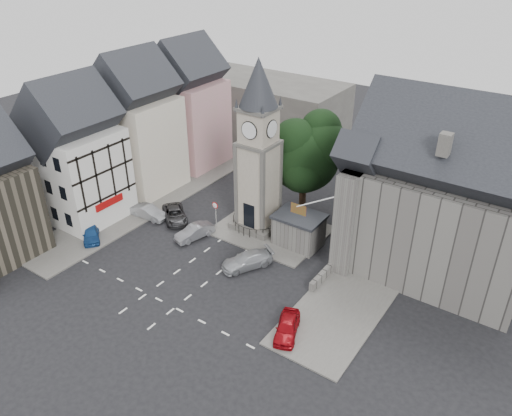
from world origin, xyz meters
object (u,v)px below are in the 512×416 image
Objects in this scene: clock_tower at (258,149)px; car_west_blue at (91,233)px; car_east_red at (287,327)px; pedestrian at (372,255)px; stone_shelter at (299,230)px.

car_west_blue is (-11.50, -10.72, -7.50)m from clock_tower.
car_east_red is 11.64m from pedestrian.
car_east_red is (21.54, -0.27, 0.02)m from car_west_blue.
clock_tower is 3.78× the size of stone_shelter.
stone_shelter is (4.80, -0.49, -6.57)m from clock_tower.
clock_tower is 8.15m from stone_shelter.
stone_shelter is at bearing -19.81° from car_west_blue.
car_west_blue is at bearing 19.43° from pedestrian.
car_east_red is 2.15× the size of pedestrian.
car_west_blue is (-16.30, -10.23, -0.93)m from stone_shelter.
car_west_blue is 25.62m from pedestrian.
clock_tower is at bearing -3.93° from pedestrian.
pedestrian is (23.00, 11.27, 0.25)m from car_west_blue.
clock_tower reaches higher than stone_shelter.
clock_tower is at bearing -8.93° from car_west_blue.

